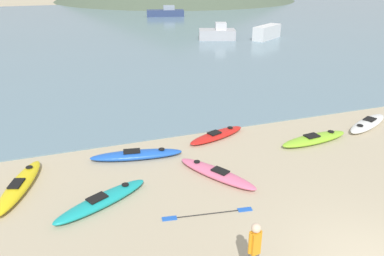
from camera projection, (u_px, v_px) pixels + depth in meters
name	position (u px, v px, depth m)	size (l,w,h in m)	color
bay_water	(111.00, 27.00, 47.53)	(160.00, 70.00, 0.06)	slate
kayak_on_sand_0	(137.00, 155.00, 14.55)	(3.63, 1.26, 0.36)	blue
kayak_on_sand_1	(314.00, 139.00, 15.92)	(3.40, 1.13, 0.36)	#8CCC2D
kayak_on_sand_2	(217.00, 135.00, 16.35)	(3.02, 1.66, 0.31)	red
kayak_on_sand_3	(368.00, 123.00, 17.53)	(3.27, 2.04, 0.35)	white
kayak_on_sand_4	(19.00, 186.00, 12.45)	(1.70, 3.48, 0.39)	yellow
kayak_on_sand_5	(102.00, 200.00, 11.69)	(3.27, 2.12, 0.36)	teal
kayak_on_sand_6	(216.00, 173.00, 13.26)	(2.20, 3.18, 0.34)	#E5668C
person_near_foreground	(254.00, 249.00, 8.55)	(0.33, 0.22, 1.62)	#4C4C4C
moored_boat_0	(217.00, 33.00, 38.79)	(4.22, 3.29, 1.69)	#B2B2B7
moored_boat_1	(267.00, 32.00, 38.92)	(4.11, 3.32, 1.38)	white
moored_boat_3	(166.00, 12.00, 57.70)	(5.96, 3.19, 1.60)	navy
loose_paddle	(208.00, 214.00, 11.28)	(2.78, 0.59, 0.03)	black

